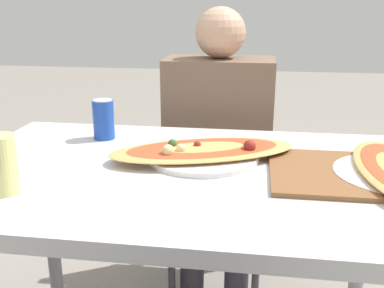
# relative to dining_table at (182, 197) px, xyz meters

# --- Properties ---
(dining_table) EXTENTS (1.23, 0.78, 0.77)m
(dining_table) POSITION_rel_dining_table_xyz_m (0.00, 0.00, 0.00)
(dining_table) COLOR silver
(dining_table) RESTS_ON ground_plane
(chair_far_seated) EXTENTS (0.40, 0.40, 0.91)m
(chair_far_seated) POSITION_rel_dining_table_xyz_m (0.04, 0.72, -0.18)
(chair_far_seated) COLOR black
(chair_far_seated) RESTS_ON ground_plane
(person_seated) EXTENTS (0.41, 0.26, 1.17)m
(person_seated) POSITION_rel_dining_table_xyz_m (0.04, 0.61, -0.00)
(person_seated) COLOR #2D2D38
(person_seated) RESTS_ON ground_plane
(pizza_main) EXTENTS (0.56, 0.37, 0.06)m
(pizza_main) POSITION_rel_dining_table_xyz_m (0.04, 0.09, 0.10)
(pizza_main) COLOR white
(pizza_main) RESTS_ON dining_table
(soda_can) EXTENTS (0.07, 0.07, 0.12)m
(soda_can) POSITION_rel_dining_table_xyz_m (-0.29, 0.23, 0.14)
(soda_can) COLOR #1E47B2
(soda_can) RESTS_ON dining_table
(drink_glass) EXTENTS (0.07, 0.07, 0.14)m
(drink_glass) POSITION_rel_dining_table_xyz_m (-0.38, -0.21, 0.15)
(drink_glass) COLOR #E0DB7F
(drink_glass) RESTS_ON dining_table
(serving_tray) EXTENTS (0.46, 0.32, 0.01)m
(serving_tray) POSITION_rel_dining_table_xyz_m (0.45, 0.01, 0.09)
(serving_tray) COLOR brown
(serving_tray) RESTS_ON dining_table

